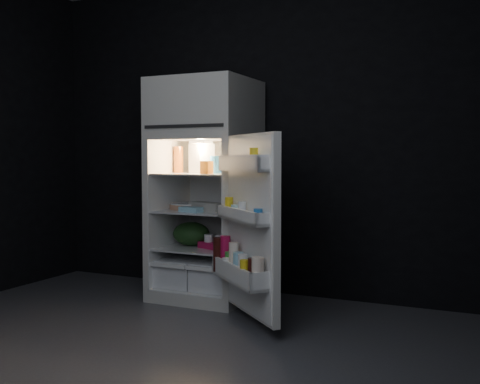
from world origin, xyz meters
The scene contains 17 objects.
floor centered at (0.00, 0.00, 0.00)m, with size 4.00×3.40×0.00m, color #4B4B50.
wall_back centered at (0.00, 1.70, 1.35)m, with size 4.00×0.00×2.70m, color black.
refrigerator centered at (-0.29, 1.32, 0.96)m, with size 0.76×0.71×1.78m.
fridge_door centered at (0.36, 0.69, 0.68)m, with size 0.66×0.63×1.22m.
milk_jug centered at (-0.36, 1.35, 1.15)m, with size 0.15×0.15×0.24m, color white.
mayo_jar centered at (-0.18, 1.29, 1.10)m, with size 0.11×0.11×0.14m, color #1F61AA.
jam_jar centered at (-0.03, 1.27, 1.09)m, with size 0.10×0.10×0.13m, color black.
amber_bottle centered at (-0.57, 1.33, 1.14)m, with size 0.08×0.08×0.22m, color #B0581C.
small_carton centered at (-0.19, 1.12, 1.08)m, with size 0.08×0.06×0.10m, color orange.
egg_carton centered at (-0.23, 1.20, 0.76)m, with size 0.31×0.12×0.07m, color gray.
pie centered at (-0.45, 1.31, 0.75)m, with size 0.33×0.33×0.04m, color #AC7A5B.
flat_package centered at (-0.31, 1.09, 0.75)m, with size 0.18×0.09×0.04m, color #8AC2D5.
wrapped_pkg centered at (-0.04, 1.41, 0.75)m, with size 0.11×0.09×0.05m, color beige.
produce_bag centered at (-0.42, 1.28, 0.52)m, with size 0.31×0.27×0.20m, color #193815.
yogurt_tray centered at (-0.17, 1.23, 0.45)m, with size 0.27×0.14×0.05m, color #B40F42.
small_can_red centered at (-0.11, 1.47, 0.47)m, with size 0.06×0.06×0.09m, color #B40F42.
small_can_silver centered at (-0.05, 1.40, 0.47)m, with size 0.06×0.06×0.09m, color silver.
Camera 1 is at (1.89, -2.72, 1.15)m, focal length 42.00 mm.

